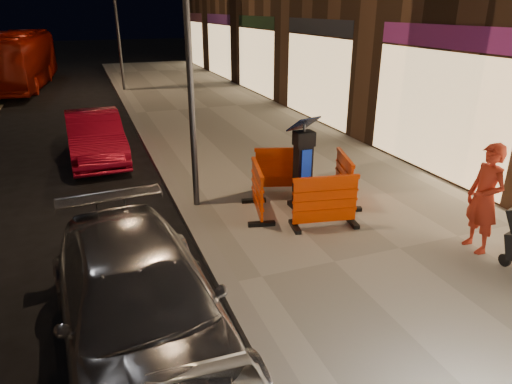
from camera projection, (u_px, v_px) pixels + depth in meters
name	position (u px, v px, depth m)	size (l,w,h in m)	color
ground_plane	(229.00, 292.00, 6.73)	(120.00, 120.00, 0.00)	black
sidewalk	(399.00, 252.00, 7.68)	(6.00, 60.00, 0.15)	gray
kerb	(229.00, 288.00, 6.70)	(0.30, 60.00, 0.15)	slate
parking_kiosk	(303.00, 166.00, 8.92)	(0.55, 0.55, 1.74)	black
barrier_front	(325.00, 202.00, 8.24)	(1.25, 0.51, 0.97)	#E43500
barrier_back	(283.00, 169.00, 9.89)	(1.25, 0.51, 0.97)	#E43500
barrier_kerbside	(257.00, 190.00, 8.76)	(1.25, 0.51, 0.97)	#E43500
barrier_bldgside	(344.00, 178.00, 9.37)	(1.25, 0.51, 0.97)	#E43500
car_silver	(145.00, 349.00, 5.61)	(1.85, 4.56, 1.32)	#A9A9AD
car_red	(98.00, 159.00, 12.59)	(1.38, 3.95, 1.30)	maroon
bus_doubledecker	(23.00, 88.00, 23.91)	(2.36, 10.09, 2.81)	#8A0E02
man	(485.00, 198.00, 7.30)	(0.66, 0.44, 1.82)	maroon
street_lamp_mid	(189.00, 52.00, 8.23)	(0.12, 0.12, 6.00)	#3F3F44
street_lamp_far	(117.00, 25.00, 21.25)	(0.12, 0.12, 6.00)	#3F3F44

